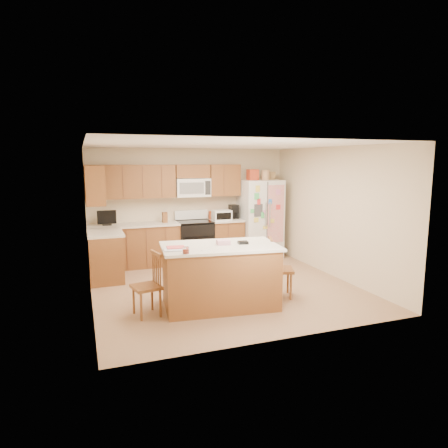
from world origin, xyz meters
name	(u,v)px	position (x,y,z in m)	size (l,w,h in m)	color
ground	(224,287)	(0.00, 0.00, 0.00)	(4.50, 4.50, 0.00)	#876143
room_shell	(224,207)	(0.00, 0.00, 1.44)	(4.60, 4.60, 2.52)	beige
cabinetry	(151,225)	(-0.98, 1.79, 0.91)	(3.36, 1.56, 2.15)	brown
stove	(194,241)	(0.00, 1.94, 0.47)	(0.76, 0.65, 1.13)	black
refrigerator	(260,218)	(1.57, 1.87, 0.92)	(0.90, 0.79, 2.04)	white
island	(220,275)	(-0.38, -0.87, 0.49)	(1.87, 1.22, 1.06)	brown
windsor_chair_left	(148,286)	(-1.48, -0.86, 0.44)	(0.45, 0.47, 0.93)	brown
windsor_chair_back	(201,268)	(-0.48, -0.18, 0.43)	(0.48, 0.47, 0.92)	brown
windsor_chair_right	(279,269)	(0.69, -0.78, 0.46)	(0.53, 0.54, 0.98)	brown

